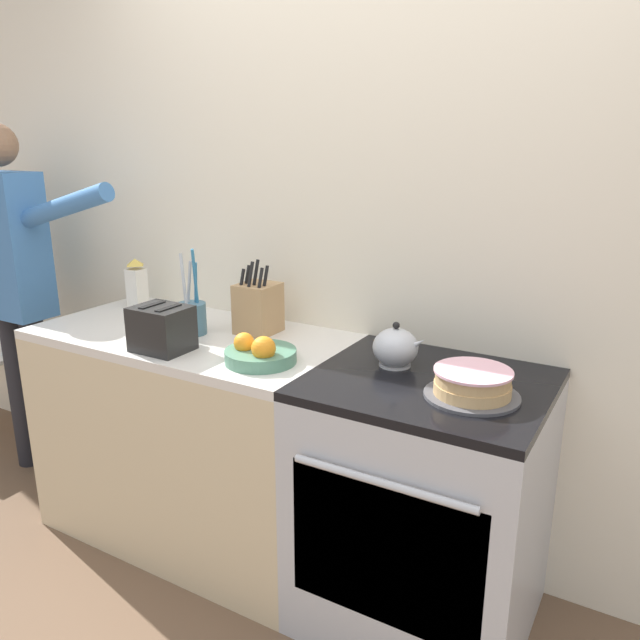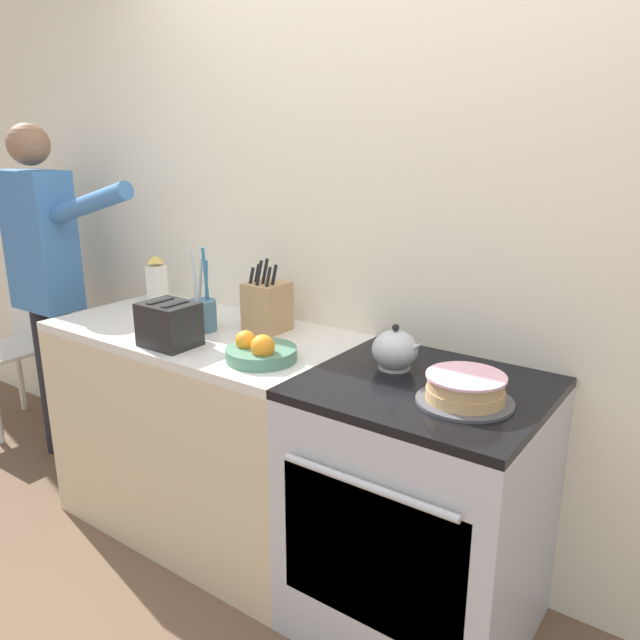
{
  "view_description": "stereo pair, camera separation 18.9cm",
  "coord_description": "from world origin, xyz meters",
  "views": [
    {
      "loc": [
        0.94,
        -1.44,
        1.63
      ],
      "look_at": [
        -0.07,
        0.3,
        1.04
      ],
      "focal_mm": 35.0,
      "sensor_mm": 36.0,
      "label": 1
    },
    {
      "loc": [
        1.1,
        -1.33,
        1.63
      ],
      "look_at": [
        -0.07,
        0.3,
        1.04
      ],
      "focal_mm": 35.0,
      "sensor_mm": 36.0,
      "label": 2
    }
  ],
  "objects": [
    {
      "name": "ground_plane",
      "position": [
        0.0,
        0.0,
        0.0
      ],
      "size": [
        16.0,
        16.0,
        0.0
      ],
      "primitive_type": "plane",
      "color": "brown"
    },
    {
      "name": "wall_back",
      "position": [
        0.0,
        0.68,
        1.3
      ],
      "size": [
        8.0,
        0.04,
        2.6
      ],
      "color": "silver",
      "rests_on": "ground_plane"
    },
    {
      "name": "counter_cabinet",
      "position": [
        -0.68,
        0.33,
        0.44
      ],
      "size": [
        1.25,
        0.66,
        0.89
      ],
      "color": "beige",
      "rests_on": "ground_plane"
    },
    {
      "name": "stove_range",
      "position": [
        0.31,
        0.33,
        0.44
      ],
      "size": [
        0.74,
        0.69,
        0.89
      ],
      "color": "#B7BABF",
      "rests_on": "ground_plane"
    },
    {
      "name": "layer_cake",
      "position": [
        0.47,
        0.26,
        0.93
      ],
      "size": [
        0.28,
        0.28,
        0.09
      ],
      "color": "#4C4C51",
      "rests_on": "stove_range"
    },
    {
      "name": "tea_kettle",
      "position": [
        0.17,
        0.39,
        0.95
      ],
      "size": [
        0.19,
        0.15,
        0.15
      ],
      "color": "#B7BABF",
      "rests_on": "stove_range"
    },
    {
      "name": "knife_block",
      "position": [
        -0.45,
        0.47,
        0.99
      ],
      "size": [
        0.15,
        0.15,
        0.29
      ],
      "color": "tan",
      "rests_on": "counter_cabinet"
    },
    {
      "name": "utensil_crock",
      "position": [
        -0.66,
        0.32,
        0.96
      ],
      "size": [
        0.11,
        0.11,
        0.34
      ],
      "color": "#477084",
      "rests_on": "counter_cabinet"
    },
    {
      "name": "fruit_bowl",
      "position": [
        -0.24,
        0.19,
        0.92
      ],
      "size": [
        0.25,
        0.25,
        0.11
      ],
      "color": "#4C7F66",
      "rests_on": "counter_cabinet"
    },
    {
      "name": "toaster",
      "position": [
        -0.62,
        0.12,
        0.97
      ],
      "size": [
        0.21,
        0.16,
        0.17
      ],
      "color": "black",
      "rests_on": "counter_cabinet"
    },
    {
      "name": "milk_carton",
      "position": [
        -1.14,
        0.51,
        0.99
      ],
      "size": [
        0.07,
        0.07,
        0.22
      ],
      "color": "white",
      "rests_on": "counter_cabinet"
    },
    {
      "name": "person_baker",
      "position": [
        -1.74,
        0.32,
        1.01
      ],
      "size": [
        0.94,
        0.2,
        1.69
      ],
      "rotation": [
        0.0,
        0.0,
        -0.15
      ],
      "color": "black",
      "rests_on": "ground_plane"
    },
    {
      "name": "dining_chair",
      "position": [
        -2.32,
        0.43,
        0.5
      ],
      "size": [
        0.4,
        0.4,
        0.87
      ],
      "rotation": [
        0.0,
        0.0,
        0.27
      ],
      "color": "silver",
      "rests_on": "ground_plane"
    }
  ]
}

